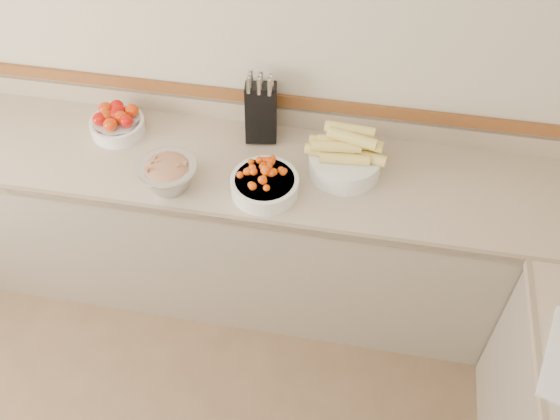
% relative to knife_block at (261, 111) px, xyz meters
% --- Properties ---
extents(back_wall, '(4.00, 0.00, 4.00)m').
position_rel_knife_block_xyz_m(back_wall, '(-0.16, 0.10, 0.26)').
color(back_wall, beige).
rests_on(back_wall, ground_plane).
extents(counter_back, '(4.00, 0.65, 1.08)m').
position_rel_knife_block_xyz_m(counter_back, '(-0.16, -0.22, -0.59)').
color(counter_back, tan).
rests_on(counter_back, ground_plane).
extents(knife_block, '(0.17, 0.20, 0.35)m').
position_rel_knife_block_xyz_m(knife_block, '(0.00, 0.00, 0.00)').
color(knife_block, black).
rests_on(knife_block, counter_back).
extents(tomato_bowl, '(0.26, 0.26, 0.13)m').
position_rel_knife_block_xyz_m(tomato_bowl, '(-0.68, -0.10, -0.08)').
color(tomato_bowl, white).
rests_on(tomato_bowl, counter_back).
extents(cherry_tomato_bowl, '(0.30, 0.30, 0.16)m').
position_rel_knife_block_xyz_m(cherry_tomato_bowl, '(0.09, -0.37, -0.09)').
color(cherry_tomato_bowl, white).
rests_on(cherry_tomato_bowl, counter_back).
extents(corn_bowl, '(0.36, 0.33, 0.24)m').
position_rel_knife_block_xyz_m(corn_bowl, '(0.42, -0.17, -0.06)').
color(corn_bowl, white).
rests_on(corn_bowl, counter_back).
extents(rhubarb_bowl, '(0.26, 0.26, 0.15)m').
position_rel_knife_block_xyz_m(rhubarb_bowl, '(-0.33, -0.41, -0.07)').
color(rhubarb_bowl, '#B2B2BA').
rests_on(rhubarb_bowl, counter_back).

